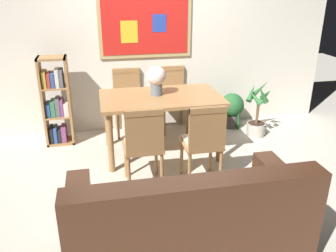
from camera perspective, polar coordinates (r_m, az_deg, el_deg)
ground_plane at (r=4.25m, az=0.77°, el=-6.44°), size 12.00×12.00×0.00m
wall_back_with_painting at (r=5.10m, az=-2.54°, el=13.96°), size 5.20×0.14×2.60m
dining_table at (r=4.32m, az=-1.15°, el=3.56°), size 1.45×0.88×0.76m
dining_chair_far_right at (r=5.14m, az=0.69°, el=5.27°), size 0.40×0.41×0.91m
dining_chair_near_right at (r=3.68m, az=5.79°, el=-1.97°), size 0.40×0.41×0.91m
dining_chair_near_left at (r=3.60m, az=-3.96°, el=-2.47°), size 0.40×0.41×0.91m
dining_chair_far_left at (r=5.04m, az=-6.51°, el=4.79°), size 0.40×0.41×0.91m
leather_couch at (r=2.84m, az=3.22°, el=-15.31°), size 1.80×0.84×0.84m
bookshelf at (r=4.87m, az=-17.48°, el=3.48°), size 0.36×0.28×1.17m
potted_ivy at (r=5.36m, az=10.23°, el=2.71°), size 0.35×0.35×0.58m
potted_palm at (r=5.12m, az=14.13°, el=1.66°), size 0.39×0.40×0.78m
flower_vase at (r=4.28m, az=-1.89°, el=7.67°), size 0.23×0.23×0.35m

